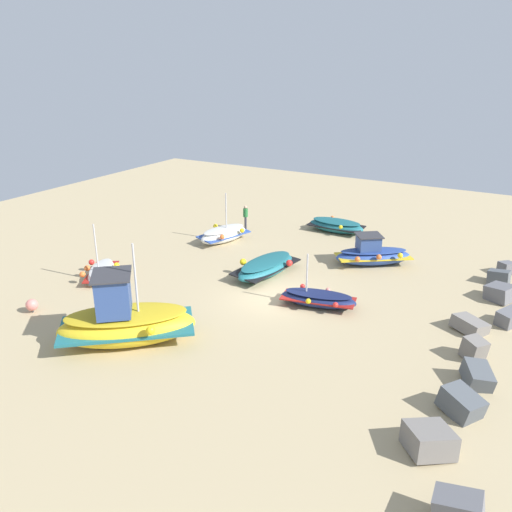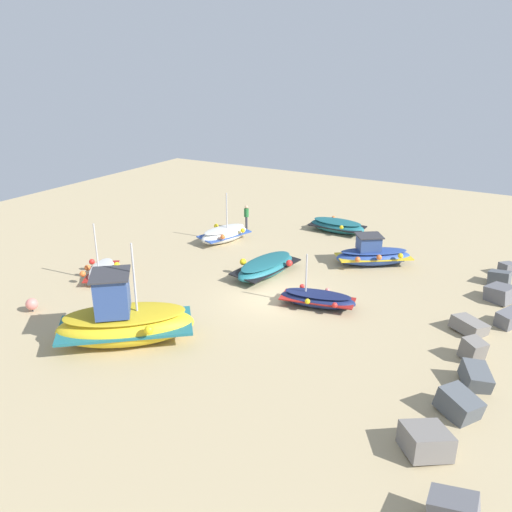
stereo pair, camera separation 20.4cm
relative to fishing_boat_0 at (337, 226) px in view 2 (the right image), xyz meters
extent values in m
plane|color=tan|center=(11.18, 1.20, -0.43)|extent=(55.79, 55.79, 0.00)
ellipsoid|color=#1E6670|center=(0.00, 0.00, -0.04)|extent=(1.66, 3.82, 0.85)
cube|color=black|center=(0.00, 0.00, 0.00)|extent=(1.68, 3.67, 0.13)
ellipsoid|color=#1A565F|center=(0.00, 0.00, 0.29)|extent=(1.43, 3.36, 0.18)
sphere|color=yellow|center=(0.88, 0.64, 0.24)|extent=(0.25, 0.25, 0.25)
sphere|color=orange|center=(-0.88, -0.64, 0.23)|extent=(0.25, 0.25, 0.25)
ellipsoid|color=#1E6670|center=(8.80, -0.54, -0.03)|extent=(4.56, 2.27, 0.86)
cube|color=black|center=(8.80, -0.54, 0.01)|extent=(4.39, 2.28, 0.14)
ellipsoid|color=#1A565F|center=(8.80, -0.54, 0.30)|extent=(4.01, 1.98, 0.19)
sphere|color=red|center=(8.18, 0.53, 0.21)|extent=(0.35, 0.35, 0.35)
sphere|color=yellow|center=(9.42, -1.60, 0.29)|extent=(0.35, 0.35, 0.35)
ellipsoid|color=white|center=(5.41, -5.44, 0.01)|extent=(3.78, 2.37, 0.96)
cube|color=#2D4C9E|center=(5.41, -5.44, 0.06)|extent=(3.65, 2.34, 0.15)
ellipsoid|color=beige|center=(5.41, -5.44, 0.38)|extent=(3.32, 2.05, 0.21)
cylinder|color=#B7B7BC|center=(5.20, -5.37, 1.56)|extent=(0.08, 0.08, 2.22)
sphere|color=yellow|center=(4.85, -4.43, 0.31)|extent=(0.30, 0.30, 0.30)
sphere|color=yellow|center=(5.18, -6.22, 0.41)|extent=(0.30, 0.30, 0.30)
sphere|color=orange|center=(6.43, -4.89, 0.27)|extent=(0.30, 0.30, 0.30)
ellipsoid|color=gold|center=(17.91, -1.96, 0.26)|extent=(5.23, 5.62, 1.50)
cube|color=#1E6670|center=(17.91, -1.96, 0.33)|extent=(5.10, 5.47, 0.23)
ellipsoid|color=gold|center=(17.91, -1.96, 0.84)|extent=(4.56, 4.91, 0.33)
cube|color=#2D4784|center=(18.17, -2.27, 1.76)|extent=(1.97, 1.95, 1.62)
cube|color=#333338|center=(18.17, -2.27, 2.60)|extent=(2.29, 2.26, 0.06)
cylinder|color=#B7B7BC|center=(17.59, -1.58, 2.39)|extent=(0.08, 0.08, 2.88)
sphere|color=yellow|center=(18.21, -0.44, 0.69)|extent=(0.36, 0.36, 0.36)
sphere|color=orange|center=(17.61, -3.47, 0.85)|extent=(0.36, 0.36, 0.36)
ellipsoid|color=navy|center=(10.95, 3.42, -0.10)|extent=(2.07, 3.76, 0.73)
cube|color=maroon|center=(10.95, 3.42, -0.06)|extent=(2.06, 3.63, 0.12)
ellipsoid|color=#151E45|center=(10.95, 3.42, 0.19)|extent=(1.80, 3.31, 0.16)
cylinder|color=#B7B7BC|center=(11.07, 2.85, 1.17)|extent=(0.08, 0.08, 1.86)
sphere|color=red|center=(10.39, 2.34, 0.11)|extent=(0.24, 0.24, 0.24)
sphere|color=yellow|center=(11.76, 3.27, 0.11)|extent=(0.24, 0.24, 0.24)
sphere|color=#EA7F75|center=(10.13, 3.56, 0.08)|extent=(0.24, 0.24, 0.24)
sphere|color=red|center=(11.51, 4.49, 0.11)|extent=(0.24, 0.24, 0.24)
ellipsoid|color=white|center=(13.52, -7.88, -0.13)|extent=(3.26, 2.64, 0.64)
cube|color=maroon|center=(13.52, -7.88, -0.09)|extent=(3.18, 2.60, 0.08)
ellipsoid|color=beige|center=(13.52, -7.88, 0.13)|extent=(2.87, 2.31, 0.13)
cylinder|color=#B7B7BC|center=(13.92, -7.63, 1.43)|extent=(0.08, 0.08, 2.50)
sphere|color=orange|center=(14.64, -8.04, 0.13)|extent=(0.31, 0.31, 0.31)
sphere|color=red|center=(13.52, -7.04, 0.05)|extent=(0.31, 0.31, 0.31)
sphere|color=orange|center=(13.90, -8.49, 0.12)|extent=(0.31, 0.31, 0.31)
sphere|color=yellow|center=(12.78, -7.49, 0.08)|extent=(0.31, 0.31, 0.31)
sphere|color=red|center=(13.16, -8.94, 0.11)|extent=(0.31, 0.31, 0.31)
ellipsoid|color=#2D4C9E|center=(4.51, 3.98, 0.00)|extent=(3.84, 4.44, 0.96)
cube|color=gold|center=(4.51, 3.98, 0.05)|extent=(3.76, 4.31, 0.16)
ellipsoid|color=navy|center=(4.51, 3.98, 0.37)|extent=(3.35, 3.89, 0.22)
cube|color=#2D4784|center=(4.70, 3.71, 0.85)|extent=(1.57, 1.59, 0.83)
cube|color=#333338|center=(4.70, 3.71, 1.29)|extent=(1.82, 1.85, 0.06)
sphere|color=yellow|center=(4.58, 5.49, 0.39)|extent=(0.29, 0.29, 0.29)
sphere|color=yellow|center=(3.40, 3.92, 0.26)|extent=(0.29, 0.29, 0.29)
sphere|color=orange|center=(5.27, 4.52, 0.35)|extent=(0.29, 0.29, 0.29)
sphere|color=orange|center=(4.09, 2.95, 0.34)|extent=(0.29, 0.29, 0.29)
sphere|color=orange|center=(5.96, 3.55, 0.27)|extent=(0.29, 0.29, 0.29)
cylinder|color=#2D2D38|center=(2.63, -5.51, 0.02)|extent=(0.14, 0.14, 0.90)
cylinder|color=#2D2D38|center=(2.48, -5.58, 0.02)|extent=(0.14, 0.14, 0.90)
cylinder|color=#236B33|center=(2.56, -5.54, 0.75)|extent=(0.32, 0.32, 0.56)
sphere|color=tan|center=(2.56, -5.54, 1.14)|extent=(0.22, 0.22, 0.22)
cube|color=slate|center=(2.24, 10.67, -0.12)|extent=(1.07, 1.01, 0.70)
cube|color=#4C5156|center=(3.94, 10.45, -0.08)|extent=(1.10, 1.13, 0.92)
cube|color=slate|center=(6.06, 10.74, -0.06)|extent=(1.48, 1.57, 0.90)
cube|color=slate|center=(8.55, 11.39, -0.08)|extent=(1.45, 1.22, 0.83)
cube|color=slate|center=(9.99, 9.97, -0.16)|extent=(1.56, 1.69, 0.78)
cube|color=slate|center=(12.23, 10.45, -0.01)|extent=(1.08, 1.12, 0.95)
cube|color=#4C5156|center=(13.96, 10.82, -0.10)|extent=(1.50, 1.36, 0.91)
cube|color=#4C5156|center=(15.97, 10.60, -0.05)|extent=(1.47, 1.65, 1.02)
cube|color=slate|center=(18.25, 10.08, -0.06)|extent=(1.83, 1.76, 0.98)
cylinder|color=#3F3F42|center=(18.04, -7.64, -0.38)|extent=(0.08, 0.08, 0.10)
sphere|color=#EA7F75|center=(18.04, -7.64, -0.06)|extent=(0.54, 0.54, 0.54)
camera|label=1|loc=(31.47, 11.78, 10.39)|focal=36.44mm
camera|label=2|loc=(31.36, 11.95, 10.39)|focal=36.44mm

